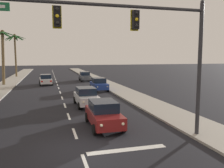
% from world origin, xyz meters
% --- Properties ---
extents(ground_plane, '(220.00, 220.00, 0.00)m').
position_xyz_m(ground_plane, '(0.00, 0.00, 0.00)').
color(ground_plane, black).
extents(sidewalk_right, '(3.20, 110.00, 0.14)m').
position_xyz_m(sidewalk_right, '(7.80, 20.00, 0.07)').
color(sidewalk_right, '#9E998E').
rests_on(sidewalk_right, ground).
extents(lane_markings, '(4.28, 88.22, 0.01)m').
position_xyz_m(lane_markings, '(0.44, 19.97, 0.00)').
color(lane_markings, silver).
rests_on(lane_markings, ground).
extents(traffic_signal_mast, '(11.55, 0.41, 7.55)m').
position_xyz_m(traffic_signal_mast, '(3.10, 0.23, 5.52)').
color(traffic_signal_mast, '#2D2D33').
rests_on(traffic_signal_mast, ground).
extents(sedan_lead_at_stop_bar, '(1.98, 4.46, 1.68)m').
position_xyz_m(sedan_lead_at_stop_bar, '(1.97, 3.39, 0.85)').
color(sedan_lead_at_stop_bar, maroon).
rests_on(sedan_lead_at_stop_bar, ground).
extents(sedan_third_in_queue, '(2.02, 4.48, 1.68)m').
position_xyz_m(sedan_third_in_queue, '(1.92, 10.18, 0.85)').
color(sedan_third_in_queue, silver).
rests_on(sedan_third_in_queue, ground).
extents(sedan_oncoming_far, '(2.13, 4.52, 1.68)m').
position_xyz_m(sedan_oncoming_far, '(-1.78, 27.54, 0.85)').
color(sedan_oncoming_far, silver).
rests_on(sedan_oncoming_far, ground).
extents(sedan_parked_nearest_kerb, '(1.98, 4.46, 1.68)m').
position_xyz_m(sedan_parked_nearest_kerb, '(5.10, 19.35, 0.85)').
color(sedan_parked_nearest_kerb, navy).
rests_on(sedan_parked_nearest_kerb, ground).
extents(sedan_parked_mid_kerb, '(2.01, 4.48, 1.68)m').
position_xyz_m(sedan_parked_mid_kerb, '(5.17, 32.02, 0.85)').
color(sedan_parked_mid_kerb, '#4C515B').
rests_on(sedan_parked_mid_kerb, ground).
extents(palm_left_third, '(3.19, 3.21, 8.51)m').
position_xyz_m(palm_left_third, '(-7.94, 28.45, 5.70)').
color(palm_left_third, brown).
rests_on(palm_left_third, ground).
extents(palm_left_farthest, '(4.46, 4.34, 9.24)m').
position_xyz_m(palm_left_farthest, '(-7.99, 43.49, 6.62)').
color(palm_left_farthest, brown).
rests_on(palm_left_farthest, ground).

